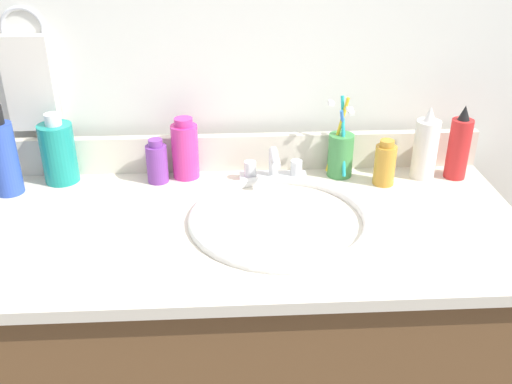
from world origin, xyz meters
The scene contains 16 objects.
vanity_cabinet centered at (0.00, 0.00, 0.37)m, with size 1.12×0.50×0.74m, color brown.
countertop centered at (0.00, 0.00, 0.75)m, with size 1.17×0.55×0.02m, color beige.
backsplash centered at (0.00, 0.26, 0.81)m, with size 1.17×0.02×0.09m, color beige.
back_wall centered at (0.00, 0.32, 0.65)m, with size 2.27×0.04×1.30m, color silver.
towel_ring centered at (-0.48, 0.30, 1.10)m, with size 0.10×0.10×0.01m, color silver.
hand_towel centered at (-0.48, 0.28, 0.98)m, with size 0.11×0.04×0.22m, color silver.
sink_basin centered at (0.07, 0.00, 0.73)m, with size 0.39×0.39×0.11m.
faucet centered at (0.07, 0.19, 0.79)m, with size 0.16×0.10×0.08m.
bottle_spray_red centered at (0.51, 0.19, 0.84)m, with size 0.05×0.05×0.18m.
bottle_shampoo_blue centered at (-0.53, 0.17, 0.85)m, with size 0.06×0.06×0.21m.
bottle_oil_amber centered at (0.33, 0.16, 0.81)m, with size 0.05×0.05×0.11m.
bottle_cream_purple centered at (-0.20, 0.20, 0.81)m, with size 0.05×0.05×0.11m.
bottle_mouthwash_teal centered at (-0.43, 0.22, 0.84)m, with size 0.08×0.08×0.17m.
bottle_soap_pink centered at (-0.13, 0.23, 0.83)m, with size 0.06×0.06×0.15m.
bottle_lotion_white centered at (0.43, 0.19, 0.84)m, with size 0.06×0.06×0.18m.
cup_green centered at (0.24, 0.21, 0.82)m, with size 0.07×0.08×0.20m.
Camera 1 is at (-0.04, -1.04, 1.37)m, focal length 40.66 mm.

